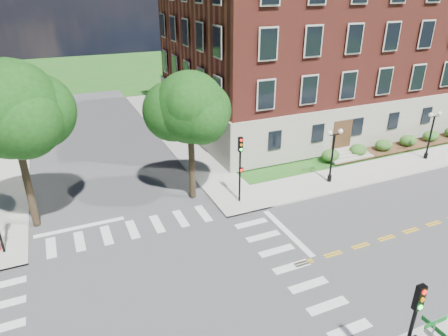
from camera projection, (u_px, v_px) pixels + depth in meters
name	position (u px, v px, depth m)	size (l,w,h in m)	color
ground	(164.00, 306.00, 19.22)	(160.00, 160.00, 0.00)	#1E5A19
road_ew	(164.00, 306.00, 19.21)	(90.00, 12.00, 0.01)	#3D3D3F
road_ns	(164.00, 306.00, 19.21)	(12.00, 90.00, 0.01)	#3D3D3F
sidewalk_ne	(277.00, 148.00, 37.62)	(34.00, 34.00, 0.12)	#9E9B93
crosswalk_east	(292.00, 267.00, 21.86)	(2.20, 10.20, 0.02)	silver
stop_bar_east	(287.00, 232.00, 24.94)	(0.40, 5.50, 0.00)	silver
main_building	(319.00, 44.00, 42.84)	(30.60, 22.40, 16.50)	gray
shrub_row	(407.00, 147.00, 38.10)	(18.00, 2.00, 1.30)	#23511B
tree_c	(11.00, 110.00, 22.40)	(5.66, 5.66, 10.43)	black
tree_d	(190.00, 108.00, 26.21)	(4.80, 4.80, 9.04)	black
traffic_signal_se	(413.00, 325.00, 14.02)	(0.32, 0.35, 4.80)	black
traffic_signal_ne	(240.00, 161.00, 27.05)	(0.35, 0.39, 4.80)	black
twin_lamp_west	(333.00, 153.00, 30.19)	(1.36, 0.36, 4.23)	black
twin_lamp_east	(431.00, 133.00, 34.31)	(1.36, 0.36, 4.23)	black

